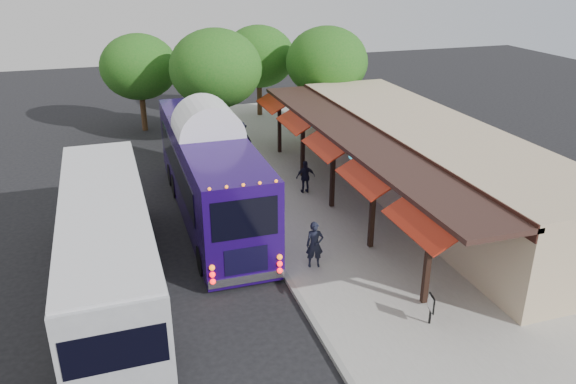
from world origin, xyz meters
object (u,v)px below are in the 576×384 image
object	(u,v)px
ped_b	(251,170)
sign_board	(431,305)
coach_bus	(210,168)
ped_a	(315,245)
ped_c	(306,177)
city_bus	(107,241)
ped_d	(241,139)

from	to	relation	value
ped_b	sign_board	world-z (taller)	ped_b
coach_bus	sign_board	world-z (taller)	coach_bus
coach_bus	ped_a	distance (m)	6.49
ped_c	sign_board	world-z (taller)	ped_c
sign_board	ped_b	bearing A→B (deg)	112.38
ped_b	ped_c	xyz separation A→B (m)	(2.30, -1.48, -0.06)
coach_bus	city_bus	distance (m)	6.57
ped_a	ped_b	world-z (taller)	ped_a
ped_a	sign_board	size ratio (longest dim) A/B	1.75
ped_a	ped_b	distance (m)	8.15
ped_a	sign_board	bearing A→B (deg)	-51.34
coach_bus	ped_b	world-z (taller)	coach_bus
city_bus	sign_board	distance (m)	10.68
city_bus	ped_c	bearing A→B (deg)	31.74
ped_b	ped_d	world-z (taller)	ped_d
ped_b	ped_d	size ratio (longest dim) A/B	0.87
ped_b	sign_board	xyz separation A→B (m)	(2.46, -12.52, -0.18)
city_bus	ped_d	world-z (taller)	city_bus
city_bus	sign_board	size ratio (longest dim) A/B	12.56
city_bus	ped_a	world-z (taller)	city_bus
city_bus	ped_d	size ratio (longest dim) A/B	6.39
coach_bus	ped_d	distance (m)	7.82
city_bus	ped_d	distance (m)	14.14
coach_bus	ped_a	size ratio (longest dim) A/B	7.43
ped_d	ped_b	bearing A→B (deg)	75.18
city_bus	ped_a	distance (m)	7.17
ped_a	ped_d	bearing A→B (deg)	100.69
ped_a	sign_board	xyz separation A→B (m)	(2.17, -4.37, -0.19)
ped_d	coach_bus	bearing A→B (deg)	59.75
coach_bus	ped_c	world-z (taller)	coach_bus
ped_b	ped_c	world-z (taller)	ped_b
city_bus	sign_board	bearing A→B (deg)	-30.40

